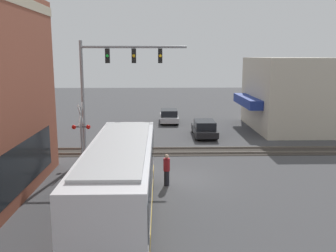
# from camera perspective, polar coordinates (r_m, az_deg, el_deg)

# --- Properties ---
(ground_plane) EXTENTS (120.00, 120.00, 0.00)m
(ground_plane) POSITION_cam_1_polar(r_m,az_deg,el_deg) (20.89, 2.01, -8.06)
(ground_plane) COLOR #424244
(shop_building) EXTENTS (9.96, 8.54, 6.54)m
(shop_building) POSITION_cam_1_polar(r_m,az_deg,el_deg) (36.40, 18.51, 4.68)
(shop_building) COLOR beige
(shop_building) RESTS_ON ground
(city_bus) EXTENTS (10.92, 2.59, 3.24)m
(city_bus) POSITION_cam_1_polar(r_m,az_deg,el_deg) (15.66, -7.24, -7.72)
(city_bus) COLOR silver
(city_bus) RESTS_ON ground
(traffic_signal_gantry) EXTENTS (0.42, 6.71, 7.64)m
(traffic_signal_gantry) POSITION_cam_1_polar(r_m,az_deg,el_deg) (24.12, -8.55, 7.92)
(traffic_signal_gantry) COLOR gray
(traffic_signal_gantry) RESTS_ON ground
(crossing_signal) EXTENTS (1.41, 1.18, 3.81)m
(crossing_signal) POSITION_cam_1_polar(r_m,az_deg,el_deg) (24.14, -13.09, -0.14)
(crossing_signal) COLOR gray
(crossing_signal) RESTS_ON ground
(rail_track_near) EXTENTS (2.60, 60.00, 0.15)m
(rail_track_near) POSITION_cam_1_polar(r_m,az_deg,el_deg) (26.62, 1.25, -3.86)
(rail_track_near) COLOR #332D28
(rail_track_near) RESTS_ON ground
(parked_car_black) EXTENTS (4.62, 1.82, 1.39)m
(parked_car_black) POSITION_cam_1_polar(r_m,az_deg,el_deg) (31.58, 5.56, -0.44)
(parked_car_black) COLOR black
(parked_car_black) RESTS_ON ground
(parked_car_silver) EXTENTS (4.32, 1.82, 1.37)m
(parked_car_silver) POSITION_cam_1_polar(r_m,az_deg,el_deg) (37.93, 0.15, 1.46)
(parked_car_silver) COLOR #B7B7BC
(parked_car_silver) RESTS_ON ground
(pedestrian_near_bus) EXTENTS (0.34, 0.34, 1.68)m
(pedestrian_near_bus) POSITION_cam_1_polar(r_m,az_deg,el_deg) (19.62, -0.21, -6.67)
(pedestrian_near_bus) COLOR black
(pedestrian_near_bus) RESTS_ON ground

